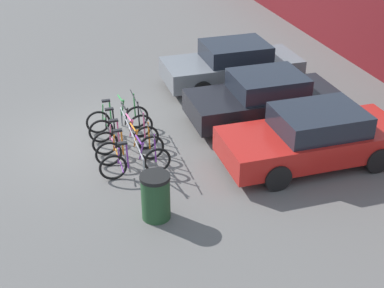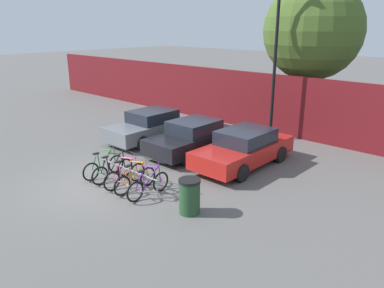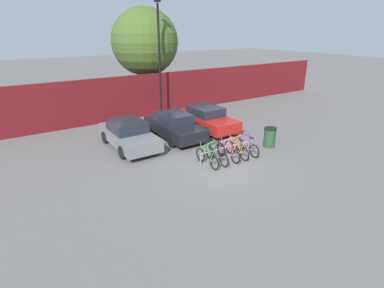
% 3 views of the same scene
% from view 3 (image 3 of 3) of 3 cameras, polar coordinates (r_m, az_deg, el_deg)
% --- Properties ---
extents(ground_plane, '(120.00, 120.00, 0.00)m').
position_cam_3_polar(ground_plane, '(13.44, 5.58, -4.45)').
color(ground_plane, '#605E5B').
extents(hoarding_wall, '(36.00, 0.16, 2.89)m').
position_cam_3_polar(hoarding_wall, '(20.83, -10.96, 8.80)').
color(hoarding_wall, maroon).
rests_on(hoarding_wall, ground).
extents(bike_rack, '(2.93, 0.04, 0.57)m').
position_cam_3_polar(bike_rack, '(14.19, 6.46, -0.96)').
color(bike_rack, gray).
rests_on(bike_rack, ground).
extents(bicycle_green, '(0.68, 1.71, 1.05)m').
position_cam_3_polar(bicycle_green, '(13.44, 2.91, -2.60)').
color(bicycle_green, black).
rests_on(bicycle_green, ground).
extents(bicycle_black, '(0.68, 1.71, 1.05)m').
position_cam_3_polar(bicycle_black, '(13.73, 4.70, -2.10)').
color(bicycle_black, black).
rests_on(bicycle_black, ground).
extents(bicycle_pink, '(0.68, 1.71, 1.05)m').
position_cam_3_polar(bicycle_pink, '(14.13, 6.86, -1.50)').
color(bicycle_pink, black).
rests_on(bicycle_pink, ground).
extents(bicycle_orange, '(0.68, 1.71, 1.05)m').
position_cam_3_polar(bicycle_orange, '(14.46, 8.51, -1.04)').
color(bicycle_orange, black).
rests_on(bicycle_orange, ground).
extents(bicycle_purple, '(0.68, 1.71, 1.05)m').
position_cam_3_polar(bicycle_purple, '(14.87, 10.36, -0.52)').
color(bicycle_purple, black).
rests_on(bicycle_purple, ground).
extents(car_grey, '(1.91, 4.34, 1.40)m').
position_cam_3_polar(car_grey, '(15.77, -12.03, 1.85)').
color(car_grey, slate).
rests_on(car_grey, ground).
extents(car_black, '(1.91, 4.15, 1.40)m').
position_cam_3_polar(car_black, '(16.78, -3.41, 3.48)').
color(car_black, black).
rests_on(car_black, ground).
extents(car_red, '(1.91, 4.46, 1.40)m').
position_cam_3_polar(car_red, '(18.23, 2.71, 4.95)').
color(car_red, red).
rests_on(car_red, ground).
extents(lamp_post, '(0.24, 0.44, 7.46)m').
position_cam_3_polar(lamp_post, '(20.17, -6.22, 16.28)').
color(lamp_post, black).
rests_on(lamp_post, ground).
extents(trash_bin, '(0.63, 0.63, 1.03)m').
position_cam_3_polar(trash_bin, '(16.02, 14.58, 1.28)').
color(trash_bin, '#234728').
rests_on(trash_bin, ground).
extents(tree_behind_hoarding, '(4.74, 4.74, 7.24)m').
position_cam_3_polar(tree_behind_hoarding, '(22.77, -8.97, 18.59)').
color(tree_behind_hoarding, brown).
rests_on(tree_behind_hoarding, ground).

